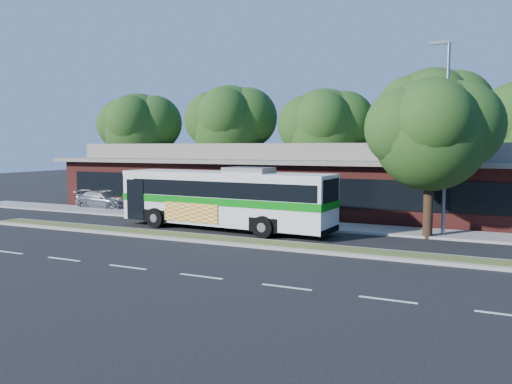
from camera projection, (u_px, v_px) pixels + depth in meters
ground at (201, 243)px, 22.07m from camera, size 120.00×120.00×0.00m
median_strip at (208, 239)px, 22.61m from camera, size 26.00×1.10×0.15m
sidewalk at (260, 222)px, 27.86m from camera, size 44.00×2.60×0.12m
parking_lot at (68, 202)px, 38.62m from camera, size 14.00×12.00×0.01m
plaza_building at (301, 178)px, 33.63m from camera, size 33.20×11.20×4.45m
lamp_post at (445, 132)px, 23.07m from camera, size 0.93×0.18×9.07m
tree_bg_a at (144, 127)px, 41.32m from camera, size 6.47×5.80×8.63m
tree_bg_b at (235, 122)px, 38.86m from camera, size 6.69×6.00×9.00m
tree_bg_c at (330, 127)px, 34.67m from camera, size 6.24×5.60×8.26m
tree_bg_d at (439, 113)px, 32.58m from camera, size 6.91×6.20×9.37m
transit_bus at (225, 195)px, 25.37m from camera, size 11.61×3.24×3.22m
sedan at (104, 200)px, 34.26m from camera, size 4.31×1.85×1.24m
sidewalk_tree at (439, 132)px, 22.64m from camera, size 5.73×5.14×7.36m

